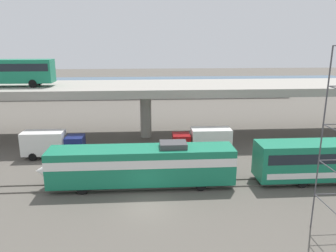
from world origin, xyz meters
TOP-DOWN VIEW (x-y plane):
  - ground_plane at (0.00, 0.00)m, footprint 260.00×260.00m
  - rail_strip_near at (0.00, 3.26)m, footprint 110.00×0.12m
  - rail_strip_far at (0.00, 4.74)m, footprint 110.00×0.12m
  - train_locomotive at (-1.25, 4.00)m, footprint 17.79×3.04m
  - highway_overpass at (0.00, 20.00)m, footprint 96.00×10.83m
  - transit_bus_on_overpass at (-17.68, 19.18)m, footprint 12.00×2.68m
  - service_truck_west at (6.70, 12.49)m, footprint 6.80×2.46m
  - service_truck_east at (-10.73, 12.49)m, footprint 6.80×2.46m
  - pier_parking_lot at (0.00, 55.00)m, footprint 66.22×11.96m
  - parked_car_0 at (19.38, 55.36)m, footprint 4.40×1.85m
  - parked_car_1 at (-15.69, 55.99)m, footprint 4.42×1.98m
  - parked_car_2 at (-0.95, 54.51)m, footprint 4.13×1.85m
  - parked_car_3 at (-28.16, 54.39)m, footprint 4.20×1.87m
  - parked_car_4 at (-19.82, 53.17)m, footprint 4.50×1.96m
  - harbor_water at (0.00, 78.00)m, footprint 140.00×36.00m

SIDE VIEW (x-z plane):
  - ground_plane at x=0.00m, z-range 0.00..0.00m
  - harbor_water at x=0.00m, z-range 0.00..0.01m
  - rail_strip_near at x=0.00m, z-range 0.00..0.12m
  - rail_strip_far at x=0.00m, z-range 0.00..0.12m
  - pier_parking_lot at x=0.00m, z-range 0.00..1.75m
  - service_truck_west at x=6.70m, z-range 0.12..3.16m
  - service_truck_east at x=-10.73m, z-range 0.12..3.16m
  - train_locomotive at x=-1.25m, z-range 0.10..4.28m
  - parked_car_2 at x=-0.95m, z-range 1.77..3.27m
  - parked_car_3 at x=-28.16m, z-range 1.77..3.27m
  - parked_car_0 at x=19.38m, z-range 1.77..3.27m
  - parked_car_1 at x=-15.69m, z-range 1.78..3.28m
  - parked_car_4 at x=-19.82m, z-range 1.78..3.28m
  - highway_overpass at x=0.00m, z-range 2.99..10.25m
  - transit_bus_on_overpass at x=-17.68m, z-range 7.63..11.03m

